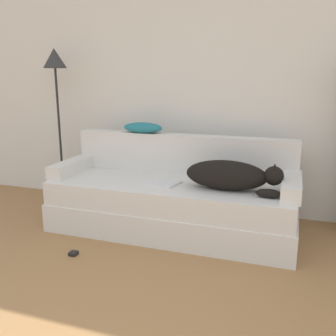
# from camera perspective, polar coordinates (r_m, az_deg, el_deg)

# --- Properties ---
(wall_back) EXTENTS (6.92, 0.06, 2.70)m
(wall_back) POSITION_cam_1_polar(r_m,az_deg,el_deg) (3.82, 6.89, 13.42)
(wall_back) COLOR silver
(wall_back) RESTS_ON ground_plane
(couch) EXTENTS (2.17, 0.82, 0.46)m
(couch) POSITION_cam_1_polar(r_m,az_deg,el_deg) (3.39, 0.52, -5.93)
(couch) COLOR silver
(couch) RESTS_ON ground_plane
(couch_backrest) EXTENTS (2.13, 0.15, 0.37)m
(couch_backrest) POSITION_cam_1_polar(r_m,az_deg,el_deg) (3.59, 2.25, 2.16)
(couch_backrest) COLOR silver
(couch_backrest) RESTS_ON couch
(couch_arm_left) EXTENTS (0.15, 0.63, 0.12)m
(couch_arm_left) POSITION_cam_1_polar(r_m,az_deg,el_deg) (3.73, -14.41, 0.20)
(couch_arm_left) COLOR silver
(couch_arm_left) RESTS_ON couch
(couch_arm_right) EXTENTS (0.15, 0.63, 0.12)m
(couch_arm_right) POSITION_cam_1_polar(r_m,az_deg,el_deg) (3.14, 18.32, -2.63)
(couch_arm_right) COLOR silver
(couch_arm_right) RESTS_ON couch
(dog) EXTENTS (0.79, 0.29, 0.25)m
(dog) POSITION_cam_1_polar(r_m,az_deg,el_deg) (3.10, 9.53, -1.13)
(dog) COLOR black
(dog) RESTS_ON couch
(laptop) EXTENTS (0.32, 0.27, 0.02)m
(laptop) POSITION_cam_1_polar(r_m,az_deg,el_deg) (3.27, -0.81, -2.21)
(laptop) COLOR silver
(laptop) RESTS_ON couch
(throw_pillow) EXTENTS (0.39, 0.21, 0.10)m
(throw_pillow) POSITION_cam_1_polar(r_m,az_deg,el_deg) (3.67, -3.85, 6.17)
(throw_pillow) COLOR teal
(throw_pillow) RESTS_ON couch_backrest
(floor_lamp) EXTENTS (0.24, 0.24, 1.65)m
(floor_lamp) POSITION_cam_1_polar(r_m,az_deg,el_deg) (4.18, -16.76, 13.47)
(floor_lamp) COLOR #232326
(floor_lamp) RESTS_ON ground_plane
(power_adapter) EXTENTS (0.06, 0.06, 0.03)m
(power_adapter) POSITION_cam_1_polar(r_m,az_deg,el_deg) (3.11, -14.21, -12.50)
(power_adapter) COLOR black
(power_adapter) RESTS_ON ground_plane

